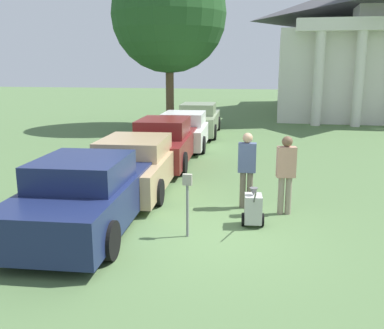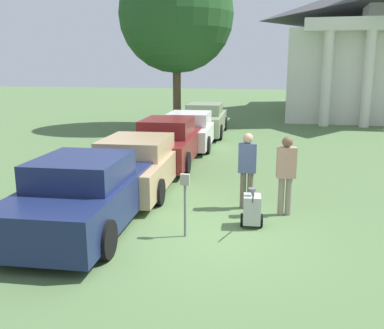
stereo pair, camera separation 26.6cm
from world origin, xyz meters
TOP-DOWN VIEW (x-y plane):
  - ground_plane at (0.00, 0.00)m, footprint 120.00×120.00m
  - parked_car_navy at (-2.47, -0.03)m, footprint 2.35×4.90m
  - parked_car_tan at (-2.47, 3.22)m, footprint 2.37×5.39m
  - parked_car_maroon at (-2.47, 6.34)m, footprint 2.26×5.32m
  - parked_car_white at (-2.47, 9.66)m, footprint 2.30×4.98m
  - parked_car_sage at (-2.47, 13.07)m, footprint 2.25×5.23m
  - parking_meter at (-0.31, -0.11)m, footprint 0.18×0.09m
  - person_worker at (0.70, 1.94)m, footprint 0.43×0.24m
  - person_supervisor at (1.60, 1.64)m, footprint 0.45×0.29m
  - equipment_cart at (0.94, 0.74)m, footprint 0.50×1.00m
  - church at (6.90, 26.70)m, footprint 11.22×18.80m
  - shade_tree at (-4.51, 15.29)m, footprint 6.17×6.17m

SIDE VIEW (x-z plane):
  - ground_plane at x=0.00m, z-range 0.00..0.00m
  - equipment_cart at x=0.94m, z-range -0.11..0.89m
  - parked_car_tan at x=-2.47m, z-range -0.04..1.38m
  - parked_car_white at x=-2.47m, z-range -0.05..1.42m
  - parked_car_navy at x=-2.47m, z-range -0.05..1.49m
  - parked_car_maroon at x=-2.47m, z-range -0.06..1.53m
  - parked_car_sage at x=-2.47m, z-range -0.05..1.52m
  - parking_meter at x=-0.31m, z-range 0.26..1.55m
  - person_supervisor at x=1.60m, z-range 0.14..1.96m
  - person_worker at x=0.70m, z-range 0.14..1.96m
  - church at x=6.90m, z-range -6.31..16.44m
  - shade_tree at x=-4.51m, z-range 1.49..10.65m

